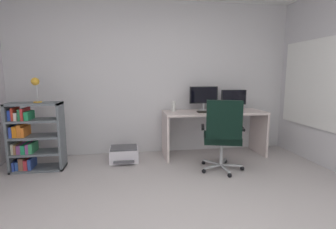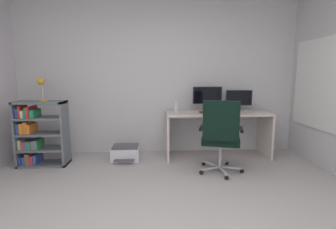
# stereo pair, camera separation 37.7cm
# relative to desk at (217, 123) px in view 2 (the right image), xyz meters

# --- Properties ---
(wall_back) EXTENTS (4.72, 0.10, 2.56)m
(wall_back) POSITION_rel_desk_xyz_m (-0.94, 0.40, 0.72)
(wall_back) COLOR silver
(wall_back) RESTS_ON ground
(window_pane) EXTENTS (0.01, 1.43, 1.25)m
(window_pane) POSITION_rel_desk_xyz_m (1.41, -0.55, 0.65)
(window_pane) COLOR white
(window_frame) EXTENTS (0.02, 1.51, 1.33)m
(window_frame) POSITION_rel_desk_xyz_m (1.41, -0.55, 0.65)
(window_frame) COLOR white
(desk) EXTENTS (1.67, 0.62, 0.75)m
(desk) POSITION_rel_desk_xyz_m (0.00, 0.00, 0.00)
(desk) COLOR beige
(desk) RESTS_ON ground
(monitor_main) EXTENTS (0.49, 0.18, 0.40)m
(monitor_main) POSITION_rel_desk_xyz_m (-0.14, 0.14, 0.43)
(monitor_main) COLOR #B2B5B7
(monitor_main) RESTS_ON desk
(monitor_secondary) EXTENTS (0.43, 0.18, 0.34)m
(monitor_secondary) POSITION_rel_desk_xyz_m (0.40, 0.14, 0.38)
(monitor_secondary) COLOR #B2B5B7
(monitor_secondary) RESTS_ON desk
(keyboard) EXTENTS (0.34, 0.14, 0.02)m
(keyboard) POSITION_rel_desk_xyz_m (-0.14, -0.09, 0.20)
(keyboard) COLOR black
(keyboard) RESTS_ON desk
(computer_mouse) EXTENTS (0.08, 0.11, 0.03)m
(computer_mouse) POSITION_rel_desk_xyz_m (0.11, -0.08, 0.20)
(computer_mouse) COLOR black
(computer_mouse) RESTS_ON desk
(desktop_speaker) EXTENTS (0.07, 0.07, 0.17)m
(desktop_speaker) POSITION_rel_desk_xyz_m (-0.67, 0.10, 0.27)
(desktop_speaker) COLOR silver
(desktop_speaker) RESTS_ON desk
(office_chair) EXTENTS (0.64, 0.64, 1.02)m
(office_chair) POSITION_rel_desk_xyz_m (-0.14, -0.77, -0.00)
(office_chair) COLOR #B7BABC
(office_chair) RESTS_ON ground
(bookshelf) EXTENTS (0.70, 0.33, 0.96)m
(bookshelf) POSITION_rel_desk_xyz_m (-2.76, -0.25, -0.09)
(bookshelf) COLOR slate
(bookshelf) RESTS_ON ground
(desk_lamp) EXTENTS (0.12, 0.11, 0.34)m
(desk_lamp) POSITION_rel_desk_xyz_m (-2.65, -0.26, 0.65)
(desk_lamp) COLOR gold
(desk_lamp) RESTS_ON bookshelf
(printer) EXTENTS (0.44, 0.44, 0.23)m
(printer) POSITION_rel_desk_xyz_m (-1.49, -0.09, -0.45)
(printer) COLOR silver
(printer) RESTS_ON ground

